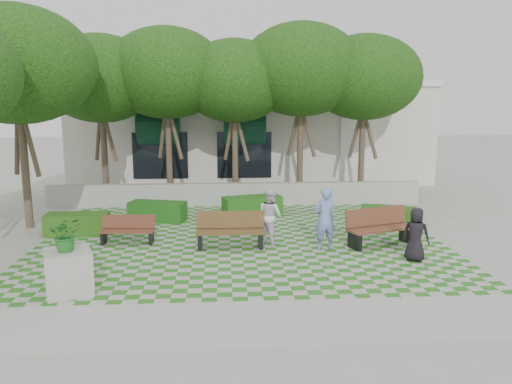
{
  "coord_description": "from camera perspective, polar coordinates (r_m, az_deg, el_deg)",
  "views": [
    {
      "loc": [
        -0.48,
        -13.67,
        4.21
      ],
      "look_at": [
        0.5,
        1.5,
        1.4
      ],
      "focal_mm": 35.0,
      "sensor_mm": 36.0,
      "label": 1
    }
  ],
  "objects": [
    {
      "name": "bench_mid",
      "position": [
        14.45,
        -2.94,
        -4.44
      ],
      "size": [
        1.96,
        0.66,
        1.03
      ],
      "rotation": [
        0.0,
        0.0,
        -0.01
      ],
      "color": "#4F361B",
      "rests_on": "ground"
    },
    {
      "name": "lawn",
      "position": [
        15.27,
        -1.76,
        -5.52
      ],
      "size": [
        12.0,
        12.0,
        0.0
      ],
      "primitive_type": "plane",
      "color": "#2B721E",
      "rests_on": "ground"
    },
    {
      "name": "bench_east",
      "position": [
        15.09,
        13.98,
        -3.99
      ],
      "size": [
        2.18,
        1.32,
        1.09
      ],
      "rotation": [
        0.0,
        0.0,
        0.33
      ],
      "color": "#562F1D",
      "rests_on": "ground"
    },
    {
      "name": "hedge_east",
      "position": [
        17.6,
        14.88,
        -2.67
      ],
      "size": [
        1.93,
        1.3,
        0.63
      ],
      "primitive_type": "cube",
      "rotation": [
        0.0,
        0.0,
        -0.36
      ],
      "color": "#1D4512",
      "rests_on": "ground"
    },
    {
      "name": "retaining_wall",
      "position": [
        20.23,
        -2.27,
        -0.24
      ],
      "size": [
        15.0,
        0.36,
        0.9
      ],
      "primitive_type": "cube",
      "color": "#9E9B93",
      "rests_on": "ground"
    },
    {
      "name": "planter_front",
      "position": [
        11.8,
        -20.7,
        -7.56
      ],
      "size": [
        1.24,
        1.24,
        1.71
      ],
      "rotation": [
        0.0,
        0.0,
        0.36
      ],
      "color": "#9E9B93",
      "rests_on": "ground"
    },
    {
      "name": "person_dark",
      "position": [
        13.85,
        17.8,
        -4.64
      ],
      "size": [
        0.84,
        0.77,
        1.44
      ],
      "primitive_type": "imported",
      "rotation": [
        0.0,
        0.0,
        2.55
      ],
      "color": "black",
      "rests_on": "ground"
    },
    {
      "name": "bench_west",
      "position": [
        15.34,
        -14.44,
        -4.24
      ],
      "size": [
        1.61,
        0.6,
        0.83
      ],
      "rotation": [
        0.0,
        0.0,
        -0.05
      ],
      "color": "#562B1D",
      "rests_on": "ground"
    },
    {
      "name": "hedge_midright",
      "position": [
        18.28,
        -0.44,
        -1.66
      ],
      "size": [
        2.26,
        1.4,
        0.74
      ],
      "primitive_type": "cube",
      "rotation": [
        0.0,
        0.0,
        0.28
      ],
      "color": "#1B5015",
      "rests_on": "ground"
    },
    {
      "name": "building",
      "position": [
        27.83,
        -0.79,
        6.99
      ],
      "size": [
        18.0,
        8.92,
        5.15
      ],
      "color": "beige",
      "rests_on": "ground"
    },
    {
      "name": "tree_row",
      "position": [
        19.69,
        -7.93,
        13.2
      ],
      "size": [
        17.7,
        13.4,
        7.41
      ],
      "color": "#47382B",
      "rests_on": "ground"
    },
    {
      "name": "person_white",
      "position": [
        14.84,
        1.65,
        -2.72
      ],
      "size": [
        0.98,
        1.01,
        1.65
      ],
      "primitive_type": "imported",
      "rotation": [
        0.0,
        0.0,
        2.2
      ],
      "color": "silver",
      "rests_on": "ground"
    },
    {
      "name": "hedge_midleft",
      "position": [
        17.92,
        -11.19,
        -2.19
      ],
      "size": [
        2.09,
        1.25,
        0.69
      ],
      "primitive_type": "cube",
      "rotation": [
        0.0,
        0.0,
        -0.25
      ],
      "color": "#174C14",
      "rests_on": "ground"
    },
    {
      "name": "sidewalk_south",
      "position": [
        9.92,
        -0.59,
        -14.62
      ],
      "size": [
        16.0,
        2.0,
        0.01
      ],
      "primitive_type": "cube",
      "color": "#9E9B93",
      "rests_on": "ground"
    },
    {
      "name": "ground",
      "position": [
        14.31,
        -1.62,
        -6.64
      ],
      "size": [
        90.0,
        90.0,
        0.0
      ],
      "primitive_type": "plane",
      "color": "gray",
      "rests_on": "ground"
    },
    {
      "name": "person_blue",
      "position": [
        14.26,
        7.87,
        -3.05
      ],
      "size": [
        0.72,
        0.53,
        1.8
      ],
      "primitive_type": "imported",
      "rotation": [
        0.0,
        0.0,
        3.3
      ],
      "color": "#6C80C5",
      "rests_on": "ground"
    },
    {
      "name": "hedge_west",
      "position": [
        16.82,
        -19.73,
        -3.46
      ],
      "size": [
        1.94,
        0.78,
        0.68
      ],
      "primitive_type": "cube",
      "rotation": [
        0.0,
        0.0,
        0.0
      ],
      "color": "#234D14",
      "rests_on": "ground"
    }
  ]
}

